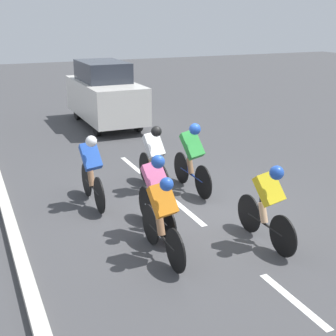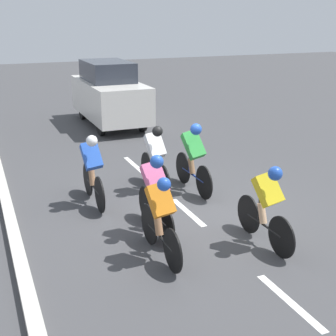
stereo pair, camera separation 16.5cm
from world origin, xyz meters
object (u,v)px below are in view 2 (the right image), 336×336
Objects in this scene: cyclist_pink at (155,191)px; cyclist_yellow at (267,203)px; cyclist_white at (155,156)px; cyclist_green at (193,155)px; cyclist_blue at (92,168)px; cyclist_orange at (160,215)px; support_car at (109,94)px.

cyclist_pink is 1.02× the size of cyclist_yellow.
cyclist_white is 0.96× the size of cyclist_green.
cyclist_yellow is at bearing 127.43° from cyclist_blue.
cyclist_pink is 0.88m from cyclist_orange.
cyclist_white is at bearing -170.00° from cyclist_blue.
cyclist_white is 1.02× the size of cyclist_pink.
cyclist_yellow is (-0.73, 3.05, -0.01)m from cyclist_white.
cyclist_pink is (0.75, 1.93, 0.02)m from cyclist_white.
cyclist_blue is at bearing -3.69° from cyclist_green.
cyclist_white is 0.40× the size of support_car.
cyclist_white is at bearing -111.23° from cyclist_pink.
cyclist_white is 3.14m from cyclist_yellow.
cyclist_orange is 0.95× the size of cyclist_green.
cyclist_green is (-0.71, 0.39, 0.05)m from cyclist_white.
cyclist_orange is (0.24, 0.85, -0.05)m from cyclist_pink.
cyclist_green is at bearing 176.31° from cyclist_blue.
cyclist_blue reaches higher than cyclist_white.
cyclist_pink is at bearing -37.22° from cyclist_yellow.
cyclist_green is at bearing -133.45° from cyclist_pink.
cyclist_white is at bearing -109.70° from cyclist_orange.
cyclist_green is (-1.70, -2.39, 0.08)m from cyclist_orange.
support_car is (-0.86, -6.45, 0.29)m from cyclist_white.
support_car is at bearing -108.74° from cyclist_blue.
support_car reaches higher than cyclist_green.
cyclist_white is 1.02× the size of cyclist_orange.
cyclist_blue is (2.14, -2.80, 0.00)m from cyclist_yellow.
cyclist_blue is (2.13, -0.14, -0.05)m from cyclist_green.
support_car is (-0.13, -9.51, 0.30)m from cyclist_yellow.
cyclist_white reaches higher than cyclist_yellow.
cyclist_blue is 7.09m from support_car.
cyclist_pink is 8.54m from support_car.
cyclist_green is 2.13m from cyclist_blue.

